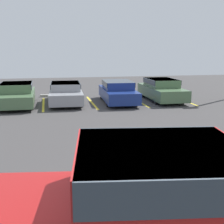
% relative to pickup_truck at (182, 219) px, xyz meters
% --- Properties ---
extents(stall_stripe_b, '(0.12, 4.45, 0.01)m').
position_rel_pickup_truck_xyz_m(stall_stripe_b, '(-1.82, 14.08, -0.91)').
color(stall_stripe_b, yellow).
rests_on(stall_stripe_b, ground_plane).
extents(stall_stripe_c, '(0.12, 4.45, 0.01)m').
position_rel_pickup_truck_xyz_m(stall_stripe_c, '(0.89, 14.08, -0.91)').
color(stall_stripe_c, yellow).
rests_on(stall_stripe_c, ground_plane).
extents(stall_stripe_d, '(0.12, 4.45, 0.01)m').
position_rel_pickup_truck_xyz_m(stall_stripe_d, '(3.60, 14.08, -0.91)').
color(stall_stripe_d, yellow).
rests_on(stall_stripe_d, ground_plane).
extents(stall_stripe_e, '(0.12, 4.45, 0.01)m').
position_rel_pickup_truck_xyz_m(stall_stripe_e, '(6.32, 14.08, -0.91)').
color(stall_stripe_e, yellow).
rests_on(stall_stripe_e, ground_plane).
extents(pickup_truck, '(5.88, 2.83, 1.86)m').
position_rel_pickup_truck_xyz_m(pickup_truck, '(0.00, 0.00, 0.00)').
color(pickup_truck, '#A51919').
rests_on(pickup_truck, ground_plane).
extents(parked_sedan_a, '(1.85, 4.43, 1.22)m').
position_rel_pickup_truck_xyz_m(parked_sedan_a, '(-3.19, 13.96, -0.27)').
color(parked_sedan_a, '#4C6B47').
rests_on(parked_sedan_a, ground_plane).
extents(parked_sedan_b, '(1.95, 4.54, 1.16)m').
position_rel_pickup_truck_xyz_m(parked_sedan_b, '(-0.57, 14.23, -0.29)').
color(parked_sedan_b, gray).
rests_on(parked_sedan_b, ground_plane).
extents(parked_sedan_c, '(1.93, 4.46, 1.22)m').
position_rel_pickup_truck_xyz_m(parked_sedan_c, '(2.36, 13.89, -0.27)').
color(parked_sedan_c, navy).
rests_on(parked_sedan_c, ground_plane).
extents(parked_sedan_d, '(1.82, 4.60, 1.26)m').
position_rel_pickup_truck_xyz_m(parked_sedan_d, '(5.08, 14.14, -0.24)').
color(parked_sedan_d, '#4C6B47').
rests_on(parked_sedan_d, ground_plane).
extents(wheel_stop_curb, '(1.84, 0.20, 0.14)m').
position_rel_pickup_truck_xyz_m(wheel_stop_curb, '(-1.10, 16.90, -0.84)').
color(wheel_stop_curb, '#B7B2A8').
rests_on(wheel_stop_curb, ground_plane).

